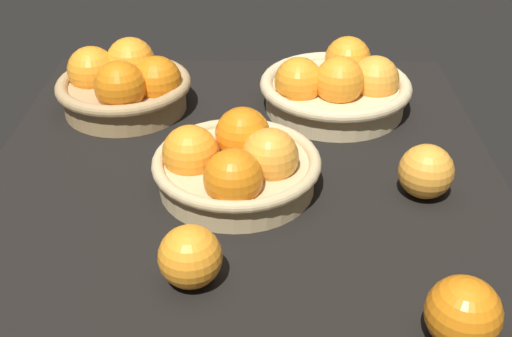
{
  "coord_description": "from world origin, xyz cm",
  "views": [
    {
      "loc": [
        -73.22,
        -2.71,
        51.74
      ],
      "look_at": [
        -2.88,
        -1.86,
        7.0
      ],
      "focal_mm": 45.12,
      "sensor_mm": 36.0,
      "label": 1
    }
  ],
  "objects_px": {
    "basket_center": "(236,164)",
    "loose_orange_front_gap": "(426,171)",
    "basket_near_right": "(337,87)",
    "loose_orange_side_gap": "(463,313)",
    "basket_far_right": "(125,85)",
    "loose_orange_back_gap": "(190,257)"
  },
  "relations": [
    {
      "from": "basket_near_right",
      "to": "basket_center",
      "type": "relative_size",
      "value": 1.09
    },
    {
      "from": "basket_far_right",
      "to": "basket_near_right",
      "type": "relative_size",
      "value": 0.89
    },
    {
      "from": "basket_center",
      "to": "loose_orange_side_gap",
      "type": "height_order",
      "value": "basket_center"
    },
    {
      "from": "basket_far_right",
      "to": "basket_center",
      "type": "bearing_deg",
      "value": -140.84
    },
    {
      "from": "basket_near_right",
      "to": "loose_orange_side_gap",
      "type": "xyz_separation_m",
      "value": [
        -0.5,
        -0.08,
        -0.0
      ]
    },
    {
      "from": "basket_near_right",
      "to": "loose_orange_back_gap",
      "type": "relative_size",
      "value": 3.48
    },
    {
      "from": "loose_orange_side_gap",
      "to": "loose_orange_front_gap",
      "type": "bearing_deg",
      "value": -4.11
    },
    {
      "from": "basket_center",
      "to": "loose_orange_front_gap",
      "type": "bearing_deg",
      "value": -92.44
    },
    {
      "from": "basket_far_right",
      "to": "loose_orange_front_gap",
      "type": "xyz_separation_m",
      "value": [
        -0.24,
        -0.44,
        -0.01
      ]
    },
    {
      "from": "basket_far_right",
      "to": "basket_near_right",
      "type": "height_order",
      "value": "basket_far_right"
    },
    {
      "from": "loose_orange_back_gap",
      "to": "loose_orange_side_gap",
      "type": "xyz_separation_m",
      "value": [
        -0.08,
        -0.27,
        0.0
      ]
    },
    {
      "from": "basket_center",
      "to": "loose_orange_back_gap",
      "type": "relative_size",
      "value": 3.18
    },
    {
      "from": "basket_center",
      "to": "loose_orange_back_gap",
      "type": "xyz_separation_m",
      "value": [
        -0.18,
        0.04,
        -0.0
      ]
    },
    {
      "from": "loose_orange_front_gap",
      "to": "loose_orange_side_gap",
      "type": "distance_m",
      "value": 0.26
    },
    {
      "from": "loose_orange_back_gap",
      "to": "loose_orange_side_gap",
      "type": "bearing_deg",
      "value": -106.93
    },
    {
      "from": "basket_center",
      "to": "loose_orange_front_gap",
      "type": "relative_size",
      "value": 3.1
    },
    {
      "from": "loose_orange_back_gap",
      "to": "basket_far_right",
      "type": "bearing_deg",
      "value": 19.46
    },
    {
      "from": "basket_far_right",
      "to": "loose_orange_side_gap",
      "type": "distance_m",
      "value": 0.65
    },
    {
      "from": "loose_orange_back_gap",
      "to": "loose_orange_side_gap",
      "type": "distance_m",
      "value": 0.28
    },
    {
      "from": "basket_far_right",
      "to": "basket_near_right",
      "type": "xyz_separation_m",
      "value": [
        0.0,
        -0.34,
        -0.0
      ]
    },
    {
      "from": "loose_orange_front_gap",
      "to": "basket_near_right",
      "type": "bearing_deg",
      "value": 20.85
    },
    {
      "from": "basket_center",
      "to": "loose_orange_side_gap",
      "type": "xyz_separation_m",
      "value": [
        -0.27,
        -0.23,
        -0.0
      ]
    }
  ]
}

